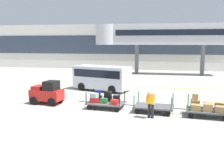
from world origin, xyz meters
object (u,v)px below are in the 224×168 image
Objects in this scene: baggage_cart_middle at (154,107)px; baggage_handler at (150,103)px; baggage_cart_tail at (208,108)px; baggage_cart_lead at (105,100)px; baggage_tug at (47,93)px; shuttle_van at (102,76)px; safety_cone_near at (48,90)px.

baggage_handler is (-0.14, -1.21, 0.52)m from baggage_cart_middle.
baggage_cart_tail is 3.27m from baggage_handler.
baggage_cart_middle is (3.04, -0.37, -0.18)m from baggage_cart_lead.
baggage_cart_tail is at bearing -6.14° from baggage_tug.
shuttle_van is at bearing 121.09° from baggage_handler.
baggage_cart_lead is 3.32m from baggage_handler.
baggage_tug reaches higher than baggage_cart_tail.
safety_cone_near is (-8.59, 4.07, -0.07)m from baggage_cart_middle.
baggage_cart_tail is 1.96× the size of baggage_handler.
baggage_handler reaches higher than baggage_cart_tail.
safety_cone_near is (-11.57, 4.39, -0.24)m from baggage_cart_tail.
baggage_handler is 2.84× the size of safety_cone_near.
baggage_cart_tail is 10.08m from shuttle_van.
baggage_cart_tail reaches higher than baggage_cart_lead.
shuttle_van reaches higher than baggage_cart_middle.
shuttle_van is (2.48, 5.47, 0.48)m from baggage_tug.
baggage_handler is (2.90, -1.58, 0.34)m from baggage_cart_lead.
shuttle_van is at bearing 28.82° from safety_cone_near.
shuttle_van reaches higher than safety_cone_near.
baggage_handler reaches higher than baggage_cart_middle.
shuttle_van is at bearing 139.27° from baggage_cart_tail.
baggage_cart_tail is (6.02, -0.68, -0.01)m from baggage_cart_lead.
baggage_handler reaches higher than baggage_cart_lead.
baggage_cart_tail is (2.98, -0.32, 0.17)m from baggage_cart_middle.
baggage_handler is at bearing -15.88° from baggage_tug.
safety_cone_near is (-5.55, 3.70, -0.25)m from baggage_cart_lead.
baggage_cart_middle is at bearing -25.37° from safety_cone_near.
baggage_tug reaches higher than safety_cone_near.
baggage_tug is at bearing 174.35° from baggage_cart_lead.
baggage_tug is 7.25m from baggage_handler.
shuttle_van is (-1.60, 5.88, 0.71)m from baggage_cart_lead.
baggage_handler is (6.98, -1.99, 0.11)m from baggage_tug.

